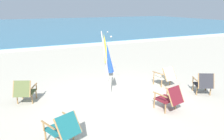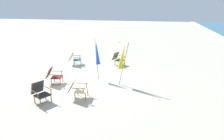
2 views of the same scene
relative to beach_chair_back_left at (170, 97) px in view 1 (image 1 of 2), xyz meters
name	(u,v)px [view 1 (image 1 of 2)]	position (x,y,z in m)	size (l,w,h in m)	color
ground_plane	(118,100)	(-1.00, 1.37, -0.43)	(80.00, 80.00, 0.00)	#B7AF9E
sea	(29,26)	(-1.00, 32.47, -0.38)	(80.00, 40.00, 0.10)	teal
surf_band	(54,47)	(-1.00, 12.17, -0.40)	(80.00, 1.10, 0.06)	white
beach_chair_back_left	(170,97)	(0.00, 0.00, 0.00)	(0.71, 0.84, 0.79)	maroon
beach_chair_far_center	(24,91)	(-3.84, 2.43, 0.00)	(0.81, 0.88, 0.81)	#515B33
beach_chair_front_right	(63,127)	(-3.24, -0.28, 0.00)	(0.82, 0.93, 0.77)	#196066
beach_chair_mid_center	(165,76)	(1.24, 1.76, 0.00)	(0.68, 0.83, 0.78)	beige
beach_chair_back_right	(204,83)	(1.90, 0.48, 0.01)	(0.82, 0.85, 0.82)	#28282D
umbrella_furled_yellow	(106,49)	(-0.62, 3.29, 0.94)	(0.32, 0.54, 2.09)	#B7B2A8
umbrella_furled_blue	(108,58)	(-1.12, 1.90, 0.93)	(0.59, 0.47, 2.07)	#B7B2A8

